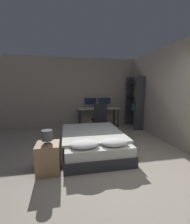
{
  "coord_description": "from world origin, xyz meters",
  "views": [
    {
      "loc": [
        -0.98,
        -2.14,
        1.55
      ],
      "look_at": [
        -0.04,
        2.65,
        0.75
      ],
      "focal_mm": 24.0,
      "sensor_mm": 36.0,
      "label": 1
    }
  ],
  "objects_px": {
    "bedside_lamp": "(47,136)",
    "desk": "(98,110)",
    "monitor_left": "(90,102)",
    "bookshelf": "(136,101)",
    "bed": "(93,141)",
    "nightstand": "(48,158)",
    "office_chair": "(100,121)",
    "computer_mouse": "(107,108)",
    "keyboard": "(99,108)",
    "monitor_right": "(104,101)"
  },
  "relations": [
    {
      "from": "monitor_right",
      "to": "bookshelf",
      "type": "relative_size",
      "value": 0.28
    },
    {
      "from": "nightstand",
      "to": "bedside_lamp",
      "type": "height_order",
      "value": "bedside_lamp"
    },
    {
      "from": "bed",
      "to": "office_chair",
      "type": "height_order",
      "value": "office_chair"
    },
    {
      "from": "bedside_lamp",
      "to": "computer_mouse",
      "type": "height_order",
      "value": "bedside_lamp"
    },
    {
      "from": "keyboard",
      "to": "computer_mouse",
      "type": "height_order",
      "value": "computer_mouse"
    },
    {
      "from": "bed",
      "to": "computer_mouse",
      "type": "relative_size",
      "value": 29.1
    },
    {
      "from": "monitor_right",
      "to": "computer_mouse",
      "type": "distance_m",
      "value": 0.43
    },
    {
      "from": "monitor_left",
      "to": "keyboard",
      "type": "xyz_separation_m",
      "value": [
        0.29,
        -0.37,
        -0.22
      ]
    },
    {
      "from": "monitor_right",
      "to": "keyboard",
      "type": "height_order",
      "value": "monitor_right"
    },
    {
      "from": "nightstand",
      "to": "office_chair",
      "type": "relative_size",
      "value": 0.55
    },
    {
      "from": "keyboard",
      "to": "bookshelf",
      "type": "xyz_separation_m",
      "value": [
        1.36,
        -0.23,
        0.28
      ]
    },
    {
      "from": "desk",
      "to": "nightstand",
      "type": "bearing_deg",
      "value": -118.04
    },
    {
      "from": "computer_mouse",
      "to": "office_chair",
      "type": "height_order",
      "value": "office_chair"
    },
    {
      "from": "bedside_lamp",
      "to": "monitor_left",
      "type": "relative_size",
      "value": 0.46
    },
    {
      "from": "bedside_lamp",
      "to": "office_chair",
      "type": "bearing_deg",
      "value": 57.11
    },
    {
      "from": "bed",
      "to": "nightstand",
      "type": "bearing_deg",
      "value": -141.28
    },
    {
      "from": "office_chair",
      "to": "bookshelf",
      "type": "xyz_separation_m",
      "value": [
        1.47,
        0.28,
        0.65
      ]
    },
    {
      "from": "bed",
      "to": "nightstand",
      "type": "xyz_separation_m",
      "value": [
        -0.98,
        -0.78,
        0.04
      ]
    },
    {
      "from": "bedside_lamp",
      "to": "nightstand",
      "type": "bearing_deg",
      "value": 0.0
    },
    {
      "from": "nightstand",
      "to": "monitor_left",
      "type": "xyz_separation_m",
      "value": [
        1.31,
        3.19,
        0.72
      ]
    },
    {
      "from": "nightstand",
      "to": "desk",
      "type": "bearing_deg",
      "value": 61.96
    },
    {
      "from": "bed",
      "to": "office_chair",
      "type": "xyz_separation_m",
      "value": [
        0.52,
        1.52,
        0.16
      ]
    },
    {
      "from": "bedside_lamp",
      "to": "desk",
      "type": "relative_size",
      "value": 0.16
    },
    {
      "from": "monitor_right",
      "to": "bookshelf",
      "type": "bearing_deg",
      "value": -29.46
    },
    {
      "from": "bedside_lamp",
      "to": "desk",
      "type": "xyz_separation_m",
      "value": [
        1.6,
        3.0,
        -0.04
      ]
    },
    {
      "from": "desk",
      "to": "monitor_right",
      "type": "bearing_deg",
      "value": 32.7
    },
    {
      "from": "desk",
      "to": "monitor_left",
      "type": "relative_size",
      "value": 2.91
    },
    {
      "from": "monitor_left",
      "to": "bed",
      "type": "bearing_deg",
      "value": -97.89
    },
    {
      "from": "nightstand",
      "to": "monitor_right",
      "type": "bearing_deg",
      "value": 59.35
    },
    {
      "from": "bed",
      "to": "desk",
      "type": "xyz_separation_m",
      "value": [
        0.62,
        2.22,
        0.43
      ]
    },
    {
      "from": "nightstand",
      "to": "monitor_right",
      "type": "height_order",
      "value": "monitor_right"
    },
    {
      "from": "office_chair",
      "to": "bookshelf",
      "type": "height_order",
      "value": "bookshelf"
    },
    {
      "from": "bed",
      "to": "monitor_right",
      "type": "height_order",
      "value": "monitor_right"
    },
    {
      "from": "monitor_left",
      "to": "computer_mouse",
      "type": "xyz_separation_m",
      "value": [
        0.58,
        -0.37,
        -0.21
      ]
    },
    {
      "from": "keyboard",
      "to": "computer_mouse",
      "type": "distance_m",
      "value": 0.29
    },
    {
      "from": "bedside_lamp",
      "to": "monitor_left",
      "type": "xyz_separation_m",
      "value": [
        1.31,
        3.19,
        0.29
      ]
    },
    {
      "from": "desk",
      "to": "bookshelf",
      "type": "relative_size",
      "value": 0.81
    },
    {
      "from": "monitor_right",
      "to": "office_chair",
      "type": "bearing_deg",
      "value": -114.31
    },
    {
      "from": "keyboard",
      "to": "office_chair",
      "type": "distance_m",
      "value": 0.64
    },
    {
      "from": "monitor_right",
      "to": "office_chair",
      "type": "relative_size",
      "value": 0.54
    },
    {
      "from": "nightstand",
      "to": "computer_mouse",
      "type": "xyz_separation_m",
      "value": [
        1.89,
        2.82,
        0.5
      ]
    },
    {
      "from": "monitor_right",
      "to": "keyboard",
      "type": "relative_size",
      "value": 1.35
    },
    {
      "from": "desk",
      "to": "computer_mouse",
      "type": "xyz_separation_m",
      "value": [
        0.29,
        -0.18,
        0.11
      ]
    },
    {
      "from": "monitor_left",
      "to": "monitor_right",
      "type": "bearing_deg",
      "value": 0.0
    },
    {
      "from": "bed",
      "to": "nightstand",
      "type": "distance_m",
      "value": 1.25
    },
    {
      "from": "bedside_lamp",
      "to": "bookshelf",
      "type": "bearing_deg",
      "value": 41.19
    },
    {
      "from": "desk",
      "to": "keyboard",
      "type": "distance_m",
      "value": 0.21
    },
    {
      "from": "bedside_lamp",
      "to": "computer_mouse",
      "type": "distance_m",
      "value": 3.4
    },
    {
      "from": "monitor_left",
      "to": "bookshelf",
      "type": "height_order",
      "value": "bookshelf"
    },
    {
      "from": "monitor_left",
      "to": "bookshelf",
      "type": "relative_size",
      "value": 0.28
    }
  ]
}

